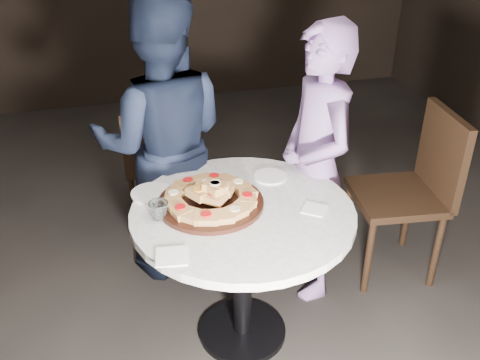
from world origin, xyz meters
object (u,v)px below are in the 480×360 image
Objects in this scene: serving_board at (211,203)px; chair_right at (415,184)px; chair_far at (156,158)px; focaccia_pile at (211,195)px; diner_navy at (163,143)px; water_glass at (159,210)px; table at (243,235)px; diner_teal at (315,167)px.

chair_right is (1.27, 0.22, -0.21)m from serving_board.
focaccia_pile is at bearing 100.02° from chair_far.
focaccia_pile is 1.17m from chair_far.
diner_navy is at bearing -99.35° from chair_right.
diner_navy is at bearing 93.23° from chair_far.
water_glass is at bearing -72.48° from chair_right.
diner_navy reaches higher than table.
water_glass is at bearing 176.16° from table.
serving_board is 0.66m from diner_navy.
chair_right is (1.52, 0.27, -0.24)m from water_glass.
table is at bearing -3.84° from water_glass.
serving_board is at bearing -72.65° from chair_right.
diner_teal is at bearing 20.80° from focaccia_pile.
diner_teal is at bearing -83.88° from chair_right.
chair_right reaches higher than focaccia_pile.
diner_teal reaches higher than water_glass.
focaccia_pile reaches higher than table.
diner_navy is at bearing -121.16° from diner_teal.
diner_navy is (-0.14, 0.65, -0.01)m from focaccia_pile.
serving_board is 1.16m from chair_far.
chair_right is at bearing 173.37° from diner_navy.
table is at bearing -28.46° from focaccia_pile.
diner_teal is (0.88, 0.29, -0.05)m from water_glass.
serving_board is at bearing -72.74° from diner_teal.
table is 1.17m from chair_right.
diner_navy reaches higher than chair_far.
table is 0.87× the size of diner_teal.
chair_far is at bearing 103.14° from table.
table is 1.54× the size of chair_far.
chair_far is 0.86× the size of chair_right.
water_glass reaches higher than table.
diner_teal reaches higher than table.
diner_teal reaches higher than chair_right.
diner_navy is (0.12, 0.69, 0.00)m from water_glass.
chair_far is (-0.14, 1.11, -0.29)m from serving_board.
serving_board is 5.55× the size of water_glass.
serving_board is at bearing 10.99° from water_glass.
diner_navy is at bearing 101.83° from serving_board.
water_glass is at bearing -169.01° from serving_board.
serving_board is 0.68m from diner_teal.
chair_far is (-0.14, 1.11, -0.34)m from focaccia_pile.
diner_navy is at bearing 80.49° from water_glass.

